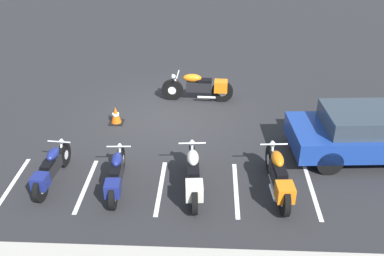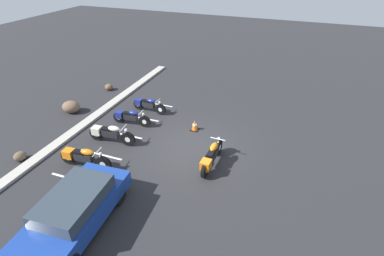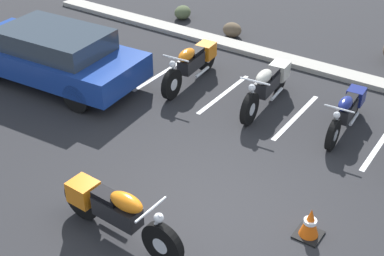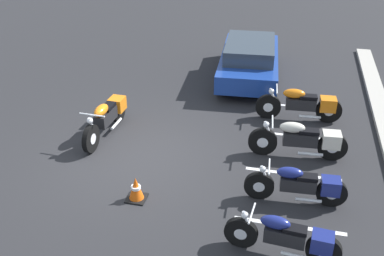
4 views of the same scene
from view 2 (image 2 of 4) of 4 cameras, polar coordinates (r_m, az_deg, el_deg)
name	(u,v)px [view 2 (image 2 of 4)]	position (r m, az deg, el deg)	size (l,w,h in m)	color
ground	(193,148)	(13.43, 0.10, -3.92)	(60.00, 60.00, 0.00)	#262628
motorcycle_orange_featured	(211,157)	(12.15, 3.70, -5.45)	(2.30, 0.65, 0.91)	black
parked_bike_0	(83,157)	(12.89, -20.11, -5.20)	(0.64, 2.29, 0.90)	black
parked_bike_1	(109,133)	(14.10, -15.45, -0.98)	(0.64, 2.28, 0.90)	black
parked_bike_2	(130,117)	(15.35, -11.79, 2.09)	(0.57, 2.04, 0.80)	black
parked_bike_3	(148,104)	(16.45, -8.44, 4.47)	(0.57, 2.02, 0.79)	black
car_blue	(74,211)	(10.34, -21.60, -14.50)	(4.42, 2.10, 1.29)	black
concrete_curb	(84,124)	(16.10, -19.80, 0.76)	(18.00, 0.50, 0.12)	#A8A399
landscape_rock_0	(20,156)	(14.56, -29.91, -4.67)	(0.54, 0.47, 0.39)	brown
landscape_rock_2	(109,87)	(19.67, -15.55, 7.52)	(0.48, 0.49, 0.40)	brown
landscape_rock_3	(71,107)	(17.49, -22.04, 3.76)	(0.95, 0.80, 0.65)	brown
traffic_cone	(195,126)	(14.65, 0.51, 0.47)	(0.40, 0.40, 0.52)	black
stall_line_0	(74,180)	(12.63, -21.63, -9.12)	(0.10, 2.10, 0.00)	white
stall_line_1	(101,154)	(13.64, -16.98, -4.85)	(0.10, 2.10, 0.00)	white
stall_line_2	(123,134)	(14.79, -13.07, -1.18)	(0.10, 2.10, 0.00)	white
stall_line_3	(141,118)	(16.06, -9.75, 1.95)	(0.10, 2.10, 0.00)	white
stall_line_4	(156,104)	(17.40, -6.92, 4.60)	(0.10, 2.10, 0.00)	white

